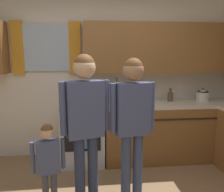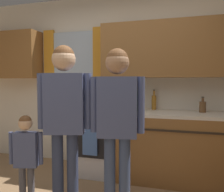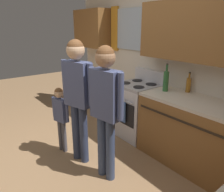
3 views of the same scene
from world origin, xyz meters
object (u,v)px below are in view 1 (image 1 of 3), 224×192
at_px(stove_oven, 83,132).
at_px(bottle_wine_green, 117,94).
at_px(bottle_squat_brown, 170,96).
at_px(bottle_oil_amber, 129,94).
at_px(stovetop_kettle, 203,95).
at_px(adult_holding_child, 85,115).
at_px(small_child, 48,160).
at_px(adult_in_plaid, 133,114).

distance_m(stove_oven, bottle_wine_green, 0.78).
bearing_deg(bottle_squat_brown, bottle_oil_amber, 169.07).
height_order(bottle_oil_amber, stovetop_kettle, bottle_oil_amber).
bearing_deg(bottle_squat_brown, stove_oven, -175.55).
height_order(stovetop_kettle, adult_holding_child, adult_holding_child).
bearing_deg(bottle_squat_brown, small_child, -142.02).
bearing_deg(adult_holding_child, adult_in_plaid, 8.36).
distance_m(stove_oven, adult_in_plaid, 1.31).
height_order(stove_oven, small_child, stove_oven).
bearing_deg(bottle_oil_amber, stovetop_kettle, -9.15).
distance_m(bottle_oil_amber, small_child, 1.84).
bearing_deg(small_child, adult_holding_child, 14.54).
relative_size(adult_holding_child, small_child, 1.68).
distance_m(bottle_oil_amber, adult_in_plaid, 1.30).
xyz_separation_m(bottle_squat_brown, bottle_wine_green, (-0.87, -0.08, 0.07)).
relative_size(bottle_oil_amber, bottle_squat_brown, 1.40).
bearing_deg(adult_holding_child, bottle_wine_green, 67.99).
bearing_deg(stovetop_kettle, stove_oven, -178.59).
distance_m(stove_oven, adult_holding_child, 1.26).
bearing_deg(adult_holding_child, small_child, -165.46).
distance_m(bottle_squat_brown, bottle_wine_green, 0.88).
bearing_deg(adult_holding_child, stove_oven, 92.76).
distance_m(bottle_wine_green, stovetop_kettle, 1.38).
bearing_deg(adult_in_plaid, bottle_squat_brown, 54.22).
bearing_deg(bottle_squat_brown, bottle_wine_green, -174.58).
relative_size(stove_oven, adult_holding_child, 0.67).
xyz_separation_m(bottle_wine_green, adult_holding_child, (-0.47, -1.15, -0.02)).
bearing_deg(small_child, stove_oven, 75.63).
bearing_deg(bottle_wine_green, stove_oven, -177.17).
bearing_deg(adult_in_plaid, bottle_wine_green, 91.78).
bearing_deg(bottle_wine_green, stovetop_kettle, 0.88).
height_order(bottle_oil_amber, adult_holding_child, adult_holding_child).
height_order(adult_holding_child, small_child, adult_holding_child).
bearing_deg(bottle_oil_amber, small_child, -126.17).
height_order(bottle_squat_brown, small_child, bottle_squat_brown).
relative_size(bottle_oil_amber, stovetop_kettle, 1.04).
xyz_separation_m(bottle_squat_brown, adult_holding_child, (-1.34, -1.23, 0.05)).
relative_size(stove_oven, bottle_wine_green, 2.79).
distance_m(stove_oven, small_child, 1.27).
height_order(adult_in_plaid, small_child, adult_in_plaid).
bearing_deg(bottle_wine_green, bottle_oil_amber, 41.91).
xyz_separation_m(bottle_oil_amber, adult_holding_child, (-0.70, -1.36, 0.02)).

